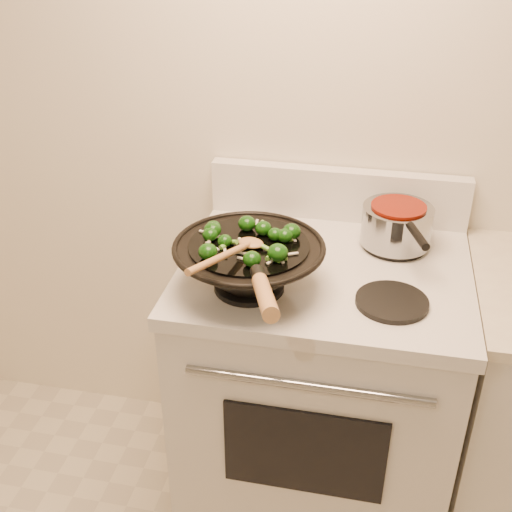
# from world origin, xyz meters

# --- Properties ---
(stove) EXTENTS (0.78, 0.67, 1.08)m
(stove) POSITION_xyz_m (-0.27, 1.17, 0.47)
(stove) COLOR silver
(stove) RESTS_ON ground
(wok) EXTENTS (0.38, 0.62, 0.23)m
(wok) POSITION_xyz_m (-0.45, 1.02, 1.00)
(wok) COLOR black
(wok) RESTS_ON stove
(stirfry) EXTENTS (0.27, 0.25, 0.04)m
(stirfry) POSITION_xyz_m (-0.45, 1.02, 1.07)
(stirfry) COLOR #0E3809
(stirfry) RESTS_ON wok
(wooden_spoon) EXTENTS (0.13, 0.29, 0.07)m
(wooden_spoon) POSITION_xyz_m (-0.47, 0.94, 1.08)
(wooden_spoon) COLOR #A67241
(wooden_spoon) RESTS_ON wok
(saucepan) EXTENTS (0.20, 0.31, 0.12)m
(saucepan) POSITION_xyz_m (-0.09, 1.32, 0.99)
(saucepan) COLOR gray
(saucepan) RESTS_ON stove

